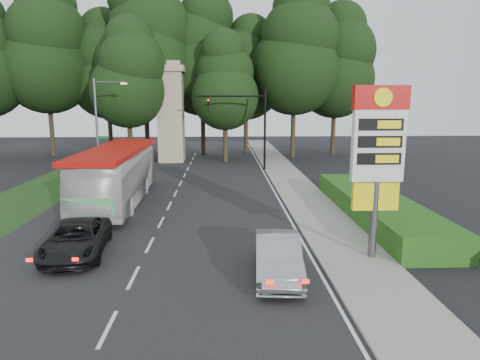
{
  "coord_description": "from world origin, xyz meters",
  "views": [
    {
      "loc": [
        3.26,
        -14.09,
        6.33
      ],
      "look_at": [
        4.13,
        7.73,
        2.2
      ],
      "focal_mm": 32.0,
      "sensor_mm": 36.0,
      "label": 1
    }
  ],
  "objects_px": {
    "streetlight_signs": "(99,122)",
    "suv_charcoal": "(77,239)",
    "gas_station_pylon": "(378,149)",
    "traffic_signal_mast": "(250,118)",
    "sedan_silver": "(278,257)",
    "monument": "(171,112)",
    "transit_bus": "(117,176)"
  },
  "relations": [
    {
      "from": "streetlight_signs",
      "to": "suv_charcoal",
      "type": "height_order",
      "value": "streetlight_signs"
    },
    {
      "from": "sedan_silver",
      "to": "suv_charcoal",
      "type": "distance_m",
      "value": 8.4
    },
    {
      "from": "traffic_signal_mast",
      "to": "transit_bus",
      "type": "bearing_deg",
      "value": -126.75
    },
    {
      "from": "gas_station_pylon",
      "to": "traffic_signal_mast",
      "type": "xyz_separation_m",
      "value": [
        -3.52,
        22.0,
        0.22
      ]
    },
    {
      "from": "traffic_signal_mast",
      "to": "sedan_silver",
      "type": "distance_m",
      "value": 23.87
    },
    {
      "from": "streetlight_signs",
      "to": "sedan_silver",
      "type": "xyz_separation_m",
      "value": [
        12.2,
        -21.55,
        -3.69
      ]
    },
    {
      "from": "traffic_signal_mast",
      "to": "gas_station_pylon",
      "type": "bearing_deg",
      "value": -80.91
    },
    {
      "from": "traffic_signal_mast",
      "to": "monument",
      "type": "relative_size",
      "value": 0.72
    },
    {
      "from": "monument",
      "to": "sedan_silver",
      "type": "xyz_separation_m",
      "value": [
        7.21,
        -29.54,
        -4.35
      ]
    },
    {
      "from": "gas_station_pylon",
      "to": "suv_charcoal",
      "type": "distance_m",
      "value": 12.61
    },
    {
      "from": "suv_charcoal",
      "to": "traffic_signal_mast",
      "type": "bearing_deg",
      "value": 61.33
    },
    {
      "from": "gas_station_pylon",
      "to": "traffic_signal_mast",
      "type": "bearing_deg",
      "value": 99.09
    },
    {
      "from": "gas_station_pylon",
      "to": "monument",
      "type": "height_order",
      "value": "monument"
    },
    {
      "from": "traffic_signal_mast",
      "to": "streetlight_signs",
      "type": "height_order",
      "value": "streetlight_signs"
    },
    {
      "from": "traffic_signal_mast",
      "to": "transit_bus",
      "type": "relative_size",
      "value": 0.59
    },
    {
      "from": "gas_station_pylon",
      "to": "monument",
      "type": "xyz_separation_m",
      "value": [
        -11.2,
        28.01,
        0.66
      ]
    },
    {
      "from": "traffic_signal_mast",
      "to": "suv_charcoal",
      "type": "height_order",
      "value": "traffic_signal_mast"
    },
    {
      "from": "transit_bus",
      "to": "streetlight_signs",
      "type": "bearing_deg",
      "value": 108.86
    },
    {
      "from": "traffic_signal_mast",
      "to": "transit_bus",
      "type": "height_order",
      "value": "traffic_signal_mast"
    },
    {
      "from": "suv_charcoal",
      "to": "monument",
      "type": "bearing_deg",
      "value": 81.61
    },
    {
      "from": "gas_station_pylon",
      "to": "sedan_silver",
      "type": "distance_m",
      "value": 5.65
    },
    {
      "from": "traffic_signal_mast",
      "to": "streetlight_signs",
      "type": "distance_m",
      "value": 12.83
    },
    {
      "from": "transit_bus",
      "to": "sedan_silver",
      "type": "xyz_separation_m",
      "value": [
        8.46,
        -11.58,
        -0.96
      ]
    },
    {
      "from": "gas_station_pylon",
      "to": "traffic_signal_mast",
      "type": "relative_size",
      "value": 0.95
    },
    {
      "from": "transit_bus",
      "to": "suv_charcoal",
      "type": "distance_m",
      "value": 9.12
    },
    {
      "from": "monument",
      "to": "sedan_silver",
      "type": "relative_size",
      "value": 2.2
    },
    {
      "from": "transit_bus",
      "to": "suv_charcoal",
      "type": "height_order",
      "value": "transit_bus"
    },
    {
      "from": "monument",
      "to": "traffic_signal_mast",
      "type": "bearing_deg",
      "value": -38.0
    },
    {
      "from": "monument",
      "to": "transit_bus",
      "type": "relative_size",
      "value": 0.82
    },
    {
      "from": "traffic_signal_mast",
      "to": "transit_bus",
      "type": "distance_m",
      "value": 15.22
    },
    {
      "from": "traffic_signal_mast",
      "to": "suv_charcoal",
      "type": "xyz_separation_m",
      "value": [
        -8.48,
        -21.01,
        -3.98
      ]
    },
    {
      "from": "sedan_silver",
      "to": "suv_charcoal",
      "type": "height_order",
      "value": "sedan_silver"
    }
  ]
}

